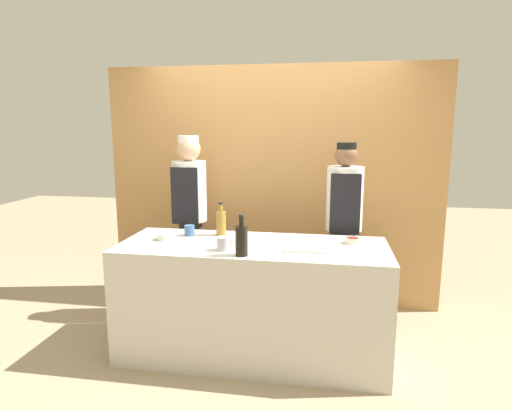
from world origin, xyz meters
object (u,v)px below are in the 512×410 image
sauce_bowl_purple (165,236)px  bottle_vinegar (221,222)px  chef_left (190,218)px  bottle_soy (242,240)px  cutting_board (306,248)px  cup_steel (223,244)px  sauce_bowl_red (352,240)px  chef_right (344,228)px  sauce_bowl_white (233,240)px  cup_blue (189,230)px

sauce_bowl_purple → bottle_vinegar: size_ratio=0.44×
sauce_bowl_purple → chef_left: size_ratio=0.07×
bottle_vinegar → bottle_soy: size_ratio=0.94×
sauce_bowl_purple → cutting_board: size_ratio=0.41×
cutting_board → cup_steel: cup_steel is taller
sauce_bowl_red → chef_right: bearing=95.7°
sauce_bowl_white → chef_left: 0.87m
sauce_bowl_purple → cup_blue: cup_blue is taller
sauce_bowl_white → cutting_board: bearing=-5.8°
sauce_bowl_white → chef_right: bearing=37.7°
bottle_vinegar → chef_left: 0.58m
sauce_bowl_white → chef_right: size_ratio=0.09×
bottle_soy → sauce_bowl_red: bearing=29.8°
bottle_soy → chef_right: (0.74, 0.95, -0.11)m
chef_left → cutting_board: bearing=-32.8°
bottle_vinegar → cup_blue: size_ratio=3.20×
cup_blue → cutting_board: bearing=-14.8°
cutting_board → chef_left: size_ratio=0.17×
sauce_bowl_red → cup_blue: bearing=178.6°
cup_blue → sauce_bowl_red: bearing=-1.4°
cutting_board → chef_right: 0.78m
cutting_board → cup_blue: cup_blue is taller
sauce_bowl_red → chef_left: size_ratio=0.07×
sauce_bowl_white → cup_steel: (-0.03, -0.17, 0.02)m
sauce_bowl_purple → bottle_vinegar: bottle_vinegar is taller
sauce_bowl_red → bottle_soy: bearing=-150.2°
sauce_bowl_white → bottle_vinegar: (-0.16, 0.26, 0.08)m
sauce_bowl_red → chef_right: (-0.05, 0.50, -0.02)m
cup_blue → chef_left: chef_left is taller
cutting_board → chef_right: bearing=67.8°
bottle_vinegar → chef_right: chef_right is taller
sauce_bowl_red → chef_right: size_ratio=0.07×
sauce_bowl_white → cup_blue: bearing=153.9°
sauce_bowl_purple → chef_left: (0.01, 0.63, 0.02)m
sauce_bowl_red → chef_left: bearing=161.3°
sauce_bowl_red → bottle_soy: size_ratio=0.40×
cutting_board → bottle_vinegar: bottle_vinegar is taller
sauce_bowl_white → cup_blue: size_ratio=1.65×
cup_steel → chef_right: (0.90, 0.84, -0.04)m
cutting_board → bottle_vinegar: bearing=156.6°
bottle_soy → cup_steel: bearing=145.3°
cup_blue → chef_right: chef_right is taller
chef_left → sauce_bowl_purple: bearing=-90.9°
sauce_bowl_white → chef_right: (0.86, 0.67, -0.03)m
sauce_bowl_red → bottle_vinegar: bearing=175.4°
cutting_board → sauce_bowl_white: bearing=174.2°
sauce_bowl_red → chef_left: chef_left is taller
sauce_bowl_red → chef_left: 1.56m
chef_right → sauce_bowl_red: bearing=-84.3°
cup_blue → chef_left: 0.49m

